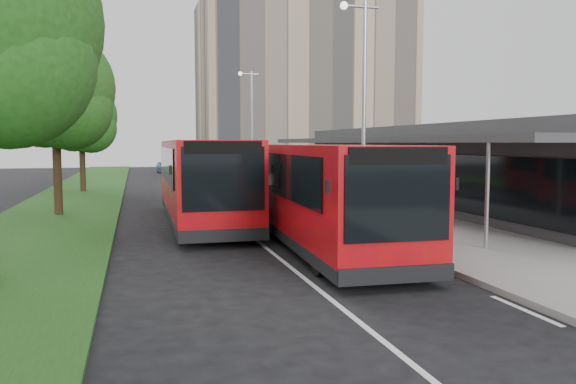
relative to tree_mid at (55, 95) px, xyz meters
name	(u,v)px	position (x,y,z in m)	size (l,w,h in m)	color
ground	(262,245)	(7.01, -9.05, -5.19)	(120.00, 120.00, 0.00)	black
pavement	(284,188)	(13.01, 10.95, -5.11)	(5.00, 80.00, 0.15)	gray
grass_verge	(82,193)	(0.01, 10.95, -5.14)	(5.00, 80.00, 0.10)	#1C4817
lane_centre_line	(205,199)	(7.01, 5.95, -5.18)	(0.12, 70.00, 0.01)	silver
kerb_dashes	(248,192)	(10.31, 9.95, -5.18)	(0.12, 56.00, 0.01)	silver
office_block	(303,89)	(21.01, 32.95, 3.81)	(22.00, 12.00, 18.00)	tan
station_building	(440,166)	(17.87, -1.05, -3.15)	(7.70, 26.00, 4.00)	#313133
tree_mid	(55,95)	(0.00, 0.00, 0.00)	(5.00, 5.00, 8.04)	black
tree_far	(81,120)	(0.00, 12.00, -0.60)	(4.45, 4.45, 7.11)	black
lamp_post_near	(362,99)	(11.13, -7.05, -0.47)	(1.44, 0.28, 8.00)	#989BA0
lamp_post_far	(251,121)	(11.13, 12.95, -0.47)	(1.44, 0.28, 8.00)	#989BA0
bus_main	(323,195)	(8.71, -9.91, -3.60)	(3.25, 11.09, 3.11)	red
bus_second	(203,181)	(5.80, -3.85, -3.52)	(3.12, 11.53, 3.25)	red
litter_bin	(317,194)	(12.25, 1.41, -4.65)	(0.44, 0.44, 0.79)	#352315
bollard	(283,184)	(12.19, 8.19, -4.57)	(0.15, 0.15, 0.93)	#FCEA0D
car_near	(190,170)	(8.40, 29.87, -4.68)	(1.21, 3.00, 1.02)	#5A150C
car_far	(165,168)	(6.24, 34.61, -4.62)	(1.21, 3.47, 1.14)	navy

